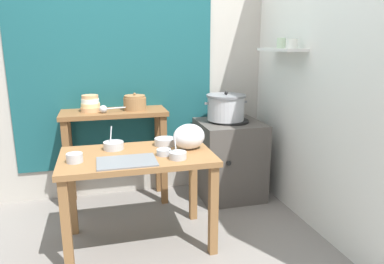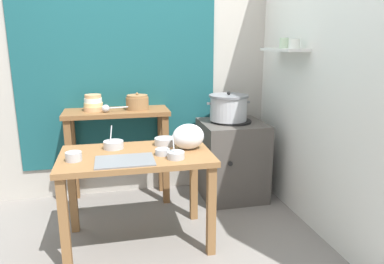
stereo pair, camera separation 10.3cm
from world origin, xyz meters
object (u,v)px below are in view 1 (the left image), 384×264
ladle (104,109)px  stove_block (229,159)px  prep_table (138,168)px  prep_bowl_4 (178,155)px  plastic_bag (189,137)px  steamer_pot (226,107)px  prep_bowl_3 (165,141)px  back_shelf_table (115,134)px  prep_bowl_0 (75,157)px  prep_bowl_2 (164,152)px  bowl_stack_enamel (90,104)px  clay_pot (135,103)px  prep_bowl_1 (113,145)px  serving_tray (127,162)px

ladle → stove_block: bearing=-2.2°
prep_table → prep_bowl_4: 0.35m
prep_table → plastic_bag: 0.45m
ladle → steamer_pot: bearing=-1.3°
prep_table → steamer_pot: 1.21m
prep_bowl_3 → plastic_bag: bearing=-44.6°
back_shelf_table → prep_bowl_4: size_ratio=5.80×
prep_bowl_0 → prep_bowl_3: (0.67, 0.26, -0.00)m
prep_bowl_2 → bowl_stack_enamel: bearing=119.2°
steamer_pot → prep_bowl_2: size_ratio=4.08×
steamer_pot → ladle: bearing=178.7°
plastic_bag → prep_bowl_4: bearing=-122.6°
bowl_stack_enamel → prep_bowl_3: (0.56, -0.65, -0.22)m
back_shelf_table → ladle: 0.28m
prep_bowl_4 → stove_block: bearing=50.4°
prep_table → prep_bowl_2: prep_bowl_2 is taller
stove_block → prep_bowl_2: 1.15m
prep_table → prep_bowl_2: (0.19, -0.08, 0.14)m
clay_pot → prep_bowl_3: clay_pot is taller
steamer_pot → prep_bowl_3: (-0.70, -0.52, -0.15)m
steamer_pot → stove_block: bearing=-26.6°
stove_block → prep_bowl_3: bearing=-145.9°
plastic_bag → prep_bowl_1: (-0.56, 0.14, -0.07)m
prep_table → prep_bowl_0: (-0.43, -0.08, 0.14)m
prep_table → clay_pot: (0.08, 0.81, 0.36)m
prep_bowl_4 → serving_tray: bearing=177.4°
steamer_pot → prep_bowl_4: bearing=-127.3°
prep_bowl_4 → prep_bowl_0: bearing=171.2°
clay_pot → prep_bowl_0: clay_pot is taller
plastic_bag → prep_bowl_1: size_ratio=1.41×
steamer_pot → prep_bowl_1: bearing=-154.1°
plastic_bag → prep_bowl_3: (-0.16, 0.15, -0.07)m
bowl_stack_enamel → serving_tray: bearing=-76.8°
steamer_pot → prep_table: bearing=-143.4°
stove_block → prep_bowl_4: bearing=-129.6°
clay_pot → plastic_bag: clay_pot is taller
prep_table → steamer_pot: steamer_pot is taller
bowl_stack_enamel → prep_bowl_3: 0.89m
stove_block → clay_pot: (-0.90, 0.13, 0.58)m
steamer_pot → prep_bowl_4: size_ratio=2.58×
prep_bowl_4 → prep_bowl_1: bearing=140.4°
plastic_bag → prep_bowl_1: bearing=165.8°
prep_bowl_0 → prep_bowl_4: (0.69, -0.11, -0.01)m
bowl_stack_enamel → prep_bowl_0: bearing=-96.8°
steamer_pot → clay_pot: 0.87m
prep_table → clay_pot: bearing=84.4°
prep_table → prep_bowl_3: bearing=36.4°
prep_bowl_0 → steamer_pot: bearing=29.6°
prep_bowl_0 → prep_bowl_2: size_ratio=1.05×
prep_bowl_1 → prep_bowl_3: (0.40, 0.01, -0.00)m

